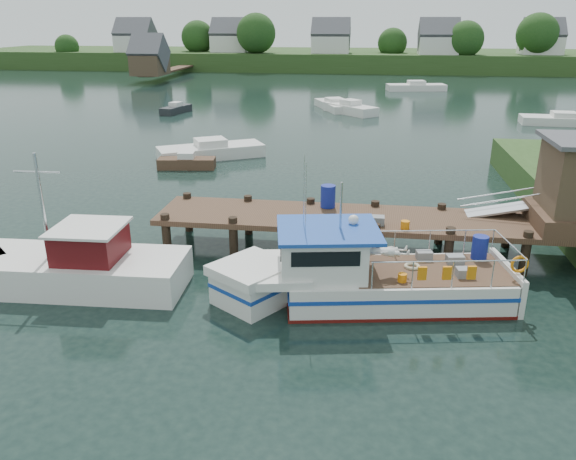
# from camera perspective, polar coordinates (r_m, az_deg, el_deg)

# --- Properties ---
(ground_plane) EXTENTS (160.00, 160.00, 0.00)m
(ground_plane) POSITION_cam_1_polar(r_m,az_deg,el_deg) (21.21, 3.24, -2.00)
(ground_plane) COLOR black
(far_shore) EXTENTS (140.00, 42.55, 9.22)m
(far_shore) POSITION_cam_1_polar(r_m,az_deg,el_deg) (102.07, 7.49, 17.10)
(far_shore) COLOR #2C491E
(far_shore) RESTS_ON ground
(dock) EXTENTS (16.60, 3.00, 4.78)m
(dock) POSITION_cam_1_polar(r_m,az_deg,el_deg) (21.00, 21.39, 2.83)
(dock) COLOR #4A3223
(dock) RESTS_ON ground
(lobster_boat) EXTENTS (9.49, 4.08, 4.52)m
(lobster_boat) POSITION_cam_1_polar(r_m,az_deg,el_deg) (17.22, 7.26, -4.75)
(lobster_boat) COLOR silver
(lobster_boat) RESTS_ON ground
(work_boat) EXTENTS (8.38, 2.85, 4.40)m
(work_boat) POSITION_cam_1_polar(r_m,az_deg,el_deg) (19.44, -21.64, -3.46)
(work_boat) COLOR silver
(work_boat) RESTS_ON ground
(moored_rowboat) EXTENTS (3.40, 1.56, 0.95)m
(moored_rowboat) POSITION_cam_1_polar(r_m,az_deg,el_deg) (33.32, -10.25, 6.78)
(moored_rowboat) COLOR #4A3223
(moored_rowboat) RESTS_ON ground
(moored_far) EXTENTS (7.26, 3.52, 1.18)m
(moored_far) POSITION_cam_1_polar(r_m,az_deg,el_deg) (71.75, 12.88, 13.99)
(moored_far) COLOR silver
(moored_far) RESTS_ON ground
(moored_a) EXTENTS (6.72, 5.14, 1.19)m
(moored_a) POSITION_cam_1_polar(r_m,az_deg,el_deg) (35.71, -7.83, 7.99)
(moored_a) COLOR silver
(moored_a) RESTS_ON ground
(moored_b) EXTENTS (5.25, 5.47, 1.25)m
(moored_b) POSITION_cam_1_polar(r_m,az_deg,el_deg) (52.92, 6.35, 12.18)
(moored_b) COLOR silver
(moored_b) RESTS_ON ground
(moored_c) EXTENTS (6.74, 2.66, 1.04)m
(moored_c) POSITION_cam_1_polar(r_m,az_deg,el_deg) (51.98, 26.17, 10.00)
(moored_c) COLOR silver
(moored_c) RESTS_ON ground
(moored_d) EXTENTS (4.38, 6.63, 1.07)m
(moored_d) POSITION_cam_1_polar(r_m,az_deg,el_deg) (55.35, 4.74, 12.53)
(moored_d) COLOR silver
(moored_d) RESTS_ON ground
(moored_e) EXTENTS (2.12, 3.82, 1.00)m
(moored_e) POSITION_cam_1_polar(r_m,az_deg,el_deg) (53.87, -11.31, 11.96)
(moored_e) COLOR black
(moored_e) RESTS_ON ground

